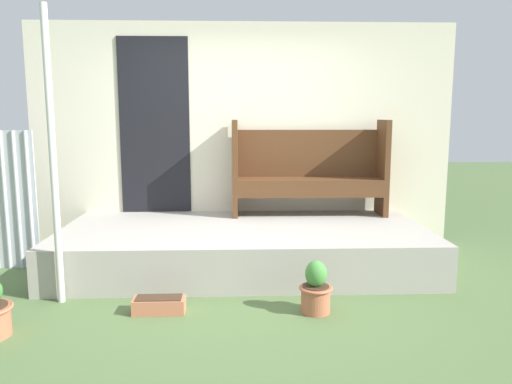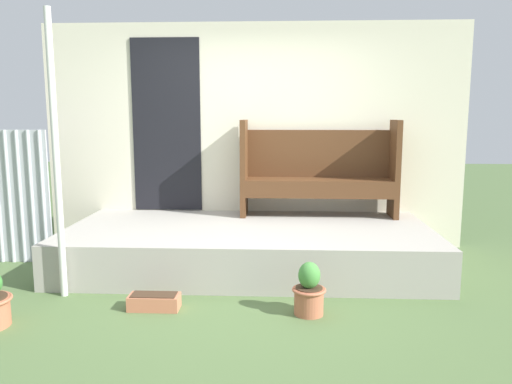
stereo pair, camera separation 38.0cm
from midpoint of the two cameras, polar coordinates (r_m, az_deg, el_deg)
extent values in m
plane|color=#516B3D|center=(4.41, -4.18, -11.87)|extent=(24.00, 24.00, 0.00)
cube|color=#A8A399|center=(5.17, -3.47, -6.31)|extent=(3.70, 1.72, 0.42)
cube|color=beige|center=(5.88, -3.37, 6.31)|extent=(4.90, 0.06, 2.60)
cube|color=black|center=(5.95, -13.33, 7.37)|extent=(0.80, 0.02, 2.00)
cylinder|color=silver|center=(5.69, -28.49, -0.90)|extent=(0.04, 0.04, 1.40)
cylinder|color=silver|center=(5.63, -27.38, -0.90)|extent=(0.04, 0.04, 1.40)
cylinder|color=silver|center=(5.58, -26.25, -0.90)|extent=(0.04, 0.04, 1.40)
cylinder|color=silver|center=(4.41, -24.53, 3.46)|extent=(0.06, 0.06, 2.41)
cube|color=#54331C|center=(5.63, -4.35, 2.72)|extent=(0.06, 0.40, 1.08)
cube|color=#54331C|center=(5.80, 12.47, 2.71)|extent=(0.06, 0.40, 1.08)
cube|color=#54331C|center=(5.67, 4.17, 1.36)|extent=(1.62, 0.41, 0.04)
cube|color=#54331C|center=(5.50, 4.35, 0.11)|extent=(1.62, 0.04, 0.15)
cube|color=#54331C|center=(5.82, 4.02, 4.43)|extent=(1.62, 0.05, 0.54)
cylinder|color=#B76647|center=(4.05, 4.11, -12.19)|extent=(0.23, 0.23, 0.21)
torus|color=#B76647|center=(4.02, 4.12, -10.93)|extent=(0.27, 0.27, 0.02)
cylinder|color=#422D1E|center=(4.02, 4.12, -10.71)|extent=(0.21, 0.21, 0.01)
ellipsoid|color=#478C3D|center=(3.98, 4.14, -9.33)|extent=(0.17, 0.17, 0.21)
cube|color=#C67251|center=(4.17, -13.65, -12.51)|extent=(0.41, 0.18, 0.12)
cube|color=#422D1E|center=(4.15, -13.68, -11.69)|extent=(0.36, 0.15, 0.01)
camera|label=1|loc=(0.19, -92.43, -0.38)|focal=35.00mm
camera|label=2|loc=(0.19, 87.57, 0.38)|focal=35.00mm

